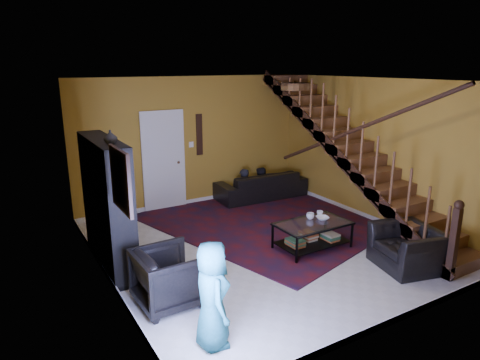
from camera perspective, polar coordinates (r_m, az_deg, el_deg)
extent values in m
plane|color=beige|center=(7.51, 2.86, -8.74)|extent=(5.50, 5.50, 0.00)
plane|color=#A17623|center=(9.42, -6.30, 5.08)|extent=(5.20, 0.00, 5.20)
plane|color=#A17623|center=(5.09, 20.42, -4.67)|extent=(5.20, 0.00, 5.20)
plane|color=#A17623|center=(6.06, -17.94, -1.32)|extent=(0.00, 5.50, 5.50)
plane|color=#A17623|center=(8.74, 17.41, 3.67)|extent=(0.00, 5.50, 5.50)
plane|color=white|center=(6.86, 3.18, 13.14)|extent=(5.50, 5.50, 0.00)
cube|color=silver|center=(9.74, -6.05, -2.77)|extent=(5.20, 0.02, 0.10)
cube|color=silver|center=(6.56, -16.88, -12.69)|extent=(0.02, 5.50, 0.10)
cube|color=#A17623|center=(8.41, 15.18, 2.85)|extent=(0.95, 4.92, 2.83)
cube|color=black|center=(8.08, 12.95, 3.08)|extent=(0.04, 5.02, 3.02)
cylinder|color=black|center=(8.02, 13.30, 6.24)|extent=(0.07, 4.20, 2.44)
cube|color=black|center=(6.89, 26.58, -7.73)|extent=(0.10, 0.10, 1.10)
cube|color=black|center=(6.78, -17.23, -3.07)|extent=(0.35, 1.80, 2.00)
cube|color=black|center=(6.98, -16.84, -7.76)|extent=(0.35, 1.72, 0.03)
cube|color=black|center=(6.73, -17.34, -1.78)|extent=(0.35, 1.72, 0.03)
cube|color=silver|center=(9.21, -10.14, 2.31)|extent=(0.82, 0.05, 2.05)
cube|color=maroon|center=(5.13, -15.64, -0.03)|extent=(0.04, 0.74, 0.74)
cube|color=black|center=(9.44, -5.45, 6.04)|extent=(0.14, 0.03, 0.90)
cylinder|color=#3F2814|center=(6.22, 7.36, 12.26)|extent=(0.40, 0.40, 0.10)
cube|color=#420B0F|center=(8.72, 3.62, -5.17)|extent=(4.77, 5.15, 0.02)
imported|color=black|center=(9.99, 2.81, -0.69)|extent=(2.15, 0.91, 0.62)
imported|color=black|center=(5.74, -9.42, -12.70)|extent=(0.86, 0.84, 0.76)
imported|color=black|center=(7.13, 21.48, -8.42)|extent=(1.06, 1.15, 0.64)
imported|color=black|center=(9.84, 0.46, -1.88)|extent=(0.45, 0.30, 1.20)
imported|color=black|center=(10.08, 2.64, -1.58)|extent=(0.62, 0.51, 1.17)
imported|color=#1C5C6B|center=(4.83, -3.75, -15.03)|extent=(0.49, 0.66, 1.24)
cube|color=black|center=(6.82, 7.57, -9.30)|extent=(0.03, 0.03, 0.46)
cube|color=black|center=(7.55, 14.67, -7.18)|extent=(0.03, 0.03, 0.46)
cube|color=black|center=(7.31, 4.36, -7.49)|extent=(0.03, 0.03, 0.46)
cube|color=black|center=(7.99, 11.33, -5.71)|extent=(0.03, 0.03, 0.46)
cube|color=black|center=(7.44, 9.57, -8.13)|extent=(1.18, 0.67, 0.02)
cube|color=silver|center=(7.32, 9.69, -5.69)|extent=(1.24, 0.73, 0.02)
imported|color=#999999|center=(7.46, 9.35, -4.76)|extent=(0.15, 0.15, 0.11)
imported|color=#999999|center=(7.60, 10.59, -4.46)|extent=(0.12, 0.12, 0.10)
imported|color=#999999|center=(7.47, 10.94, -5.01)|extent=(0.26, 0.26, 0.05)
imported|color=#999999|center=(6.05, -16.90, 5.50)|extent=(0.18, 0.18, 0.19)
cylinder|color=red|center=(6.24, -4.75, -12.98)|extent=(0.17, 0.17, 0.17)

